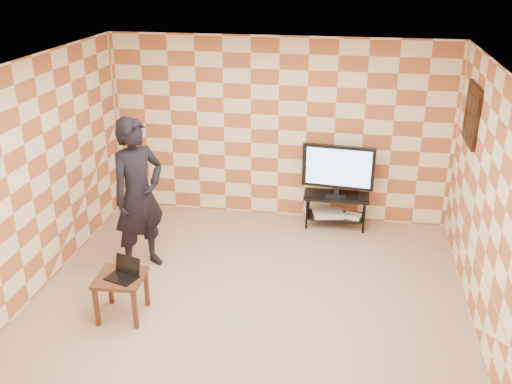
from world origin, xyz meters
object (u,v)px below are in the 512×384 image
(tv, at_px, (338,168))
(tv_stand, at_px, (336,203))
(side_table, at_px, (121,283))
(person, at_px, (138,195))

(tv, bearing_deg, tv_stand, 95.39)
(tv, height_order, side_table, tv)
(tv_stand, height_order, side_table, same)
(tv_stand, distance_m, person, 2.93)
(side_table, distance_m, person, 1.24)
(tv_stand, height_order, tv, tv)
(tv_stand, distance_m, side_table, 3.48)
(tv, distance_m, person, 2.87)
(tv, height_order, person, person)
(tv, xyz_separation_m, side_table, (-2.22, -2.68, -0.50))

